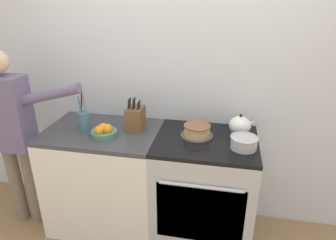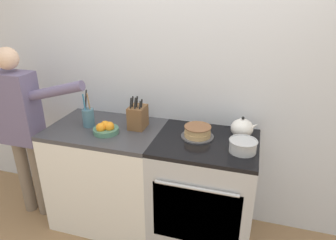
{
  "view_description": "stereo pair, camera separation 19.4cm",
  "coord_description": "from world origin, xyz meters",
  "px_view_note": "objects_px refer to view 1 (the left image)",
  "views": [
    {
      "loc": [
        0.34,
        -1.74,
        1.96
      ],
      "look_at": [
        -0.06,
        0.29,
        1.07
      ],
      "focal_mm": 32.0,
      "sensor_mm": 36.0,
      "label": 1
    },
    {
      "loc": [
        0.53,
        -1.69,
        1.96
      ],
      "look_at": [
        -0.06,
        0.29,
        1.07
      ],
      "focal_mm": 32.0,
      "sensor_mm": 36.0,
      "label": 2
    }
  ],
  "objects_px": {
    "stove_range": "(203,189)",
    "person_baker": "(12,128)",
    "fruit_bowl": "(104,131)",
    "utensil_crock": "(84,120)",
    "knife_block": "(135,118)",
    "tea_kettle": "(240,125)",
    "mixing_bowl": "(244,142)",
    "layer_cake": "(197,131)"
  },
  "relations": [
    {
      "from": "stove_range",
      "to": "person_baker",
      "type": "bearing_deg",
      "value": -175.32
    },
    {
      "from": "stove_range",
      "to": "fruit_bowl",
      "type": "bearing_deg",
      "value": -173.23
    },
    {
      "from": "utensil_crock",
      "to": "knife_block",
      "type": "bearing_deg",
      "value": 12.53
    },
    {
      "from": "stove_range",
      "to": "fruit_bowl",
      "type": "xyz_separation_m",
      "value": [
        -0.79,
        -0.09,
        0.5
      ]
    },
    {
      "from": "knife_block",
      "to": "utensil_crock",
      "type": "bearing_deg",
      "value": -167.47
    },
    {
      "from": "stove_range",
      "to": "knife_block",
      "type": "xyz_separation_m",
      "value": [
        -0.59,
        0.08,
        0.56
      ]
    },
    {
      "from": "utensil_crock",
      "to": "tea_kettle",
      "type": "bearing_deg",
      "value": 7.37
    },
    {
      "from": "utensil_crock",
      "to": "fruit_bowl",
      "type": "height_order",
      "value": "utensil_crock"
    },
    {
      "from": "utensil_crock",
      "to": "person_baker",
      "type": "relative_size",
      "value": 0.2
    },
    {
      "from": "knife_block",
      "to": "person_baker",
      "type": "distance_m",
      "value": 1.02
    },
    {
      "from": "tea_kettle",
      "to": "mixing_bowl",
      "type": "height_order",
      "value": "tea_kettle"
    },
    {
      "from": "layer_cake",
      "to": "knife_block",
      "type": "relative_size",
      "value": 0.93
    },
    {
      "from": "stove_range",
      "to": "fruit_bowl",
      "type": "relative_size",
      "value": 4.56
    },
    {
      "from": "stove_range",
      "to": "fruit_bowl",
      "type": "height_order",
      "value": "fruit_bowl"
    },
    {
      "from": "stove_range",
      "to": "layer_cake",
      "type": "relative_size",
      "value": 3.63
    },
    {
      "from": "knife_block",
      "to": "fruit_bowl",
      "type": "relative_size",
      "value": 1.35
    },
    {
      "from": "stove_range",
      "to": "mixing_bowl",
      "type": "height_order",
      "value": "mixing_bowl"
    },
    {
      "from": "mixing_bowl",
      "to": "utensil_crock",
      "type": "height_order",
      "value": "utensil_crock"
    },
    {
      "from": "fruit_bowl",
      "to": "layer_cake",
      "type": "bearing_deg",
      "value": 11.4
    },
    {
      "from": "mixing_bowl",
      "to": "knife_block",
      "type": "height_order",
      "value": "knife_block"
    },
    {
      "from": "stove_range",
      "to": "fruit_bowl",
      "type": "distance_m",
      "value": 0.94
    },
    {
      "from": "tea_kettle",
      "to": "knife_block",
      "type": "height_order",
      "value": "knife_block"
    },
    {
      "from": "stove_range",
      "to": "layer_cake",
      "type": "height_order",
      "value": "layer_cake"
    },
    {
      "from": "layer_cake",
      "to": "fruit_bowl",
      "type": "xyz_separation_m",
      "value": [
        -0.71,
        -0.14,
        -0.0
      ]
    },
    {
      "from": "tea_kettle",
      "to": "knife_block",
      "type": "relative_size",
      "value": 0.77
    },
    {
      "from": "tea_kettle",
      "to": "utensil_crock",
      "type": "distance_m",
      "value": 1.25
    },
    {
      "from": "tea_kettle",
      "to": "fruit_bowl",
      "type": "distance_m",
      "value": 1.07
    },
    {
      "from": "person_baker",
      "to": "fruit_bowl",
      "type": "bearing_deg",
      "value": -11.51
    },
    {
      "from": "tea_kettle",
      "to": "knife_block",
      "type": "xyz_separation_m",
      "value": [
        -0.84,
        -0.07,
        0.02
      ]
    },
    {
      "from": "stove_range",
      "to": "tea_kettle",
      "type": "relative_size",
      "value": 4.41
    },
    {
      "from": "knife_block",
      "to": "utensil_crock",
      "type": "distance_m",
      "value": 0.42
    },
    {
      "from": "tea_kettle",
      "to": "mixing_bowl",
      "type": "distance_m",
      "value": 0.24
    },
    {
      "from": "layer_cake",
      "to": "stove_range",
      "type": "bearing_deg",
      "value": -32.5
    },
    {
      "from": "fruit_bowl",
      "to": "person_baker",
      "type": "relative_size",
      "value": 0.13
    },
    {
      "from": "knife_block",
      "to": "utensil_crock",
      "type": "relative_size",
      "value": 0.88
    },
    {
      "from": "knife_block",
      "to": "person_baker",
      "type": "bearing_deg",
      "value": -167.9
    },
    {
      "from": "layer_cake",
      "to": "knife_block",
      "type": "xyz_separation_m",
      "value": [
        -0.51,
        0.03,
        0.05
      ]
    },
    {
      "from": "mixing_bowl",
      "to": "fruit_bowl",
      "type": "relative_size",
      "value": 0.99
    },
    {
      "from": "stove_range",
      "to": "knife_block",
      "type": "height_order",
      "value": "knife_block"
    },
    {
      "from": "fruit_bowl",
      "to": "utensil_crock",
      "type": "bearing_deg",
      "value": 156.88
    },
    {
      "from": "stove_range",
      "to": "utensil_crock",
      "type": "xyz_separation_m",
      "value": [
        -0.99,
        -0.01,
        0.55
      ]
    },
    {
      "from": "stove_range",
      "to": "person_baker",
      "type": "distance_m",
      "value": 1.65
    }
  ]
}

